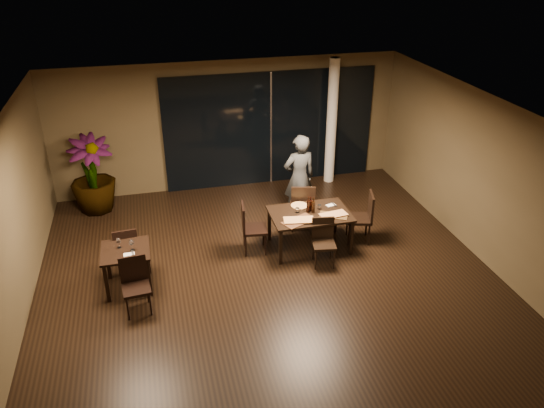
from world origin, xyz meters
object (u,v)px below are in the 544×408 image
at_px(chair_main_far, 303,205).
at_px(chair_side_far, 126,247).
at_px(chair_main_left, 250,226).
at_px(side_table, 126,256).
at_px(chair_side_near, 135,281).
at_px(bottle_c, 310,204).
at_px(potted_plant, 92,175).
at_px(bottle_b, 313,205).
at_px(main_table, 310,216).
at_px(chair_main_right, 364,215).
at_px(chair_main_near, 323,239).
at_px(diner, 299,178).
at_px(bottle_a, 308,204).

height_order(chair_main_far, chair_side_far, chair_main_far).
xyz_separation_m(chair_main_left, chair_side_far, (-2.27, -0.14, -0.05)).
distance_m(side_table, chair_main_left, 2.35).
distance_m(chair_side_near, bottle_c, 3.54).
height_order(potted_plant, bottle_b, potted_plant).
bearing_deg(chair_main_far, main_table, 98.32).
distance_m(chair_main_right, chair_side_near, 4.51).
xyz_separation_m(main_table, side_table, (-3.40, -0.50, -0.05)).
bearing_deg(bottle_c, main_table, -109.02).
distance_m(chair_main_near, diner, 1.81).
xyz_separation_m(side_table, chair_side_far, (-0.01, 0.49, -0.12)).
bearing_deg(diner, chair_side_far, 12.88).
bearing_deg(bottle_c, bottle_a, -140.07).
bearing_deg(chair_main_left, chair_main_near, -112.21).
distance_m(main_table, chair_side_far, 3.42).
xyz_separation_m(diner, bottle_b, (-0.08, -1.19, -0.03)).
relative_size(side_table, potted_plant, 0.47).
distance_m(potted_plant, bottle_c, 4.81).
distance_m(chair_main_right, potted_plant, 5.80).
distance_m(diner, bottle_c, 1.11).
relative_size(chair_main_near, bottle_b, 2.84).
bearing_deg(chair_main_right, chair_side_near, -59.95).
height_order(chair_main_far, diner, diner).
xyz_separation_m(main_table, chair_side_far, (-3.41, -0.01, -0.17)).
bearing_deg(side_table, chair_main_right, 6.27).
bearing_deg(chair_main_far, bottle_a, 95.80).
distance_m(main_table, bottle_a, 0.24).
bearing_deg(chair_main_right, potted_plant, -101.06).
bearing_deg(bottle_b, diner, 86.39).
xyz_separation_m(chair_main_right, diner, (-0.97, 1.21, 0.36)).
distance_m(bottle_b, bottle_c, 0.09).
bearing_deg(chair_main_near, chair_main_left, 159.74).
relative_size(main_table, side_table, 1.88).
relative_size(side_table, bottle_c, 2.79).
bearing_deg(potted_plant, side_table, -77.66).
bearing_deg(chair_side_near, chair_main_left, 25.19).
bearing_deg(diner, bottle_c, 78.89).
relative_size(side_table, bottle_a, 2.49).
bearing_deg(chair_main_right, chair_main_far, -107.96).
relative_size(chair_main_far, chair_side_far, 1.14).
bearing_deg(bottle_b, main_table, -173.16).
relative_size(side_table, bottle_b, 2.57).
bearing_deg(bottle_c, chair_main_near, -85.12).
bearing_deg(bottle_a, chair_main_near, -79.38).
height_order(side_table, chair_main_left, chair_main_left).
xyz_separation_m(diner, bottle_a, (-0.16, -1.15, -0.03)).
bearing_deg(main_table, bottle_c, 70.98).
xyz_separation_m(side_table, chair_main_near, (3.49, -0.05, -0.13)).
bearing_deg(diner, chair_main_right, 122.76).
distance_m(chair_main_left, chair_side_near, 2.48).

